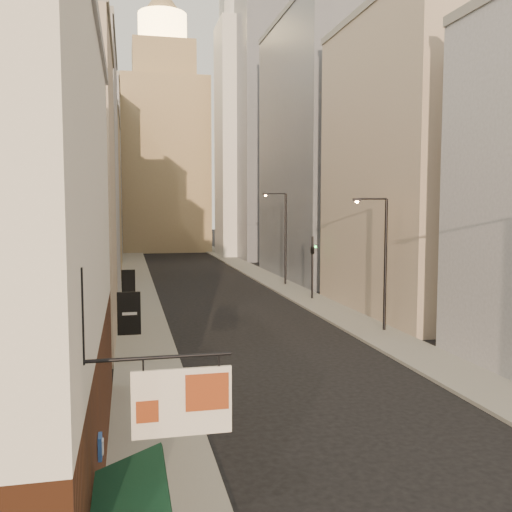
{
  "coord_description": "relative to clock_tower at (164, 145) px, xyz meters",
  "views": [
    {
      "loc": [
        -7.3,
        -5.9,
        7.25
      ],
      "look_at": [
        -1.13,
        21.39,
        4.86
      ],
      "focal_mm": 40.0,
      "sensor_mm": 36.0,
      "label": 1
    }
  ],
  "objects": [
    {
      "name": "streetlamp_mid",
      "position": [
        7.98,
        -67.66,
        -13.18
      ],
      "size": [
        2.03,
        0.46,
        7.79
      ],
      "rotation": [
        0.0,
        0.0,
        -0.15
      ],
      "color": "black",
      "rests_on": "ground"
    },
    {
      "name": "right_bldg_wingrid",
      "position": [
        13.0,
        -42.0,
        -4.63
      ],
      "size": [
        8.0,
        20.0,
        26.0
      ],
      "primitive_type": "cube",
      "color": "gray",
      "rests_on": "ground"
    },
    {
      "name": "clock_tower",
      "position": [
        0.0,
        0.0,
        0.0
      ],
      "size": [
        14.0,
        14.0,
        44.9
      ],
      "color": "#9B825A",
      "rests_on": "ground"
    },
    {
      "name": "sidewalk_left",
      "position": [
        -5.5,
        -37.0,
        -17.56
      ],
      "size": [
        3.0,
        140.0,
        0.15
      ],
      "primitive_type": "cube",
      "color": "gray",
      "rests_on": "ground"
    },
    {
      "name": "streetlamp_far",
      "position": [
        7.72,
        -47.29,
        -12.74
      ],
      "size": [
        2.25,
        0.32,
        8.56
      ],
      "rotation": [
        0.0,
        0.0,
        -0.05
      ],
      "color": "black",
      "rests_on": "ground"
    },
    {
      "name": "left_bldg_wingrid",
      "position": [
        -11.0,
        -12.0,
        -5.63
      ],
      "size": [
        8.0,
        20.0,
        24.0
      ],
      "primitive_type": "cube",
      "color": "gray",
      "rests_on": "ground"
    },
    {
      "name": "left_bldg_grey",
      "position": [
        -11.0,
        -50.0,
        -7.63
      ],
      "size": [
        8.0,
        16.0,
        20.0
      ],
      "primitive_type": "cube",
      "color": "gray",
      "rests_on": "ground"
    },
    {
      "name": "highrise",
      "position": [
        19.0,
        -14.0,
        8.02
      ],
      "size": [
        21.0,
        23.0,
        51.2
      ],
      "color": "gray",
      "rests_on": "ground"
    },
    {
      "name": "traffic_light_right",
      "position": [
        7.73,
        -55.79,
        -13.9
      ],
      "size": [
        0.64,
        0.63,
        5.0
      ],
      "rotation": [
        0.0,
        0.0,
        2.92
      ],
      "color": "black",
      "rests_on": "ground"
    },
    {
      "name": "left_bldg_tan",
      "position": [
        -11.0,
        -32.0,
        -9.13
      ],
      "size": [
        8.0,
        18.0,
        17.0
      ],
      "primitive_type": "cube",
      "color": "#9B825A",
      "rests_on": "ground"
    },
    {
      "name": "left_bldg_beige",
      "position": [
        -11.0,
        -66.0,
        -9.63
      ],
      "size": [
        8.0,
        12.0,
        16.0
      ],
      "primitive_type": "cube",
      "color": "tan",
      "rests_on": "ground"
    },
    {
      "name": "right_bldg_beige",
      "position": [
        13.0,
        -62.0,
        -7.63
      ],
      "size": [
        8.0,
        16.0,
        20.0
      ],
      "primitive_type": "cube",
      "color": "tan",
      "rests_on": "ground"
    },
    {
      "name": "white_tower",
      "position": [
        11.0,
        -14.0,
        0.97
      ],
      "size": [
        8.0,
        8.0,
        41.5
      ],
      "color": "silver",
      "rests_on": "ground"
    },
    {
      "name": "sidewalk_right",
      "position": [
        7.5,
        -37.0,
        -17.56
      ],
      "size": [
        3.0,
        140.0,
        0.15
      ],
      "primitive_type": "cube",
      "color": "gray",
      "rests_on": "ground"
    }
  ]
}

